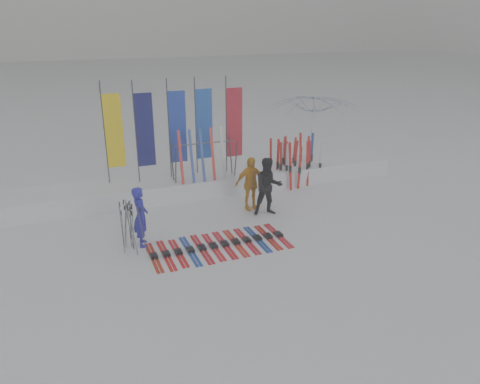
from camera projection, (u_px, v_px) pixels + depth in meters
name	position (u px, v px, depth m)	size (l,w,h in m)	color
ground	(256.00, 251.00, 11.85)	(120.00, 120.00, 0.00)	white
snow_bank	(202.00, 183.00, 15.76)	(14.00, 1.60, 0.60)	white
person_blue	(141.00, 217.00, 11.88)	(0.58, 0.38, 1.59)	#1D1CA6
person_black	(268.00, 187.00, 13.74)	(0.85, 0.66, 1.74)	black
person_yellow	(250.00, 183.00, 14.16)	(0.97, 0.40, 1.65)	orange
tent_canopy	(313.00, 134.00, 17.17)	(3.29, 3.35, 3.02)	white
ski_row	(219.00, 245.00, 12.06)	(3.56, 1.70, 0.07)	#B8260E
pole_cluster	(129.00, 227.00, 11.75)	(0.54, 0.92, 1.26)	#595B60
feather_flags	(175.00, 127.00, 14.94)	(4.48, 0.26, 3.20)	#383A3F
ski_rack	(204.00, 155.00, 15.02)	(2.04, 0.80, 1.23)	#383A3F
upright_skis	(294.00, 161.00, 16.41)	(1.65, 1.20, 1.67)	red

